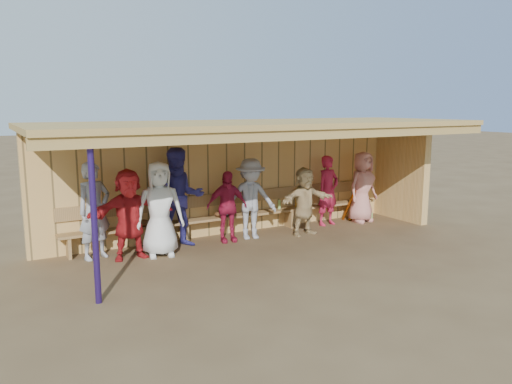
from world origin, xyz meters
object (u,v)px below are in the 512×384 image
(player_d, at_px, (227,207))
(player_h, at_px, (362,187))
(player_a, at_px, (94,211))
(player_extra, at_px, (129,214))
(bench, at_px, (239,210))
(player_e, at_px, (251,199))
(player_b, at_px, (160,209))
(player_c, at_px, (180,198))
(player_f, at_px, (304,201))
(player_g, at_px, (328,191))

(player_d, bearing_deg, player_h, 7.32)
(player_a, bearing_deg, player_h, -22.04)
(player_extra, height_order, bench, player_extra)
(player_a, xyz_separation_m, player_extra, (0.55, -0.33, -0.06))
(player_d, relative_size, player_e, 0.87)
(player_b, relative_size, player_e, 1.05)
(player_h, distance_m, player_extra, 5.75)
(player_c, xyz_separation_m, player_d, (0.98, -0.11, -0.26))
(player_b, relative_size, player_c, 0.90)
(player_f, bearing_deg, player_extra, 172.36)
(player_d, height_order, bench, player_d)
(player_b, bearing_deg, player_c, 46.03)
(player_a, height_order, player_extra, player_a)
(player_c, bearing_deg, player_a, -171.65)
(player_g, relative_size, bench, 0.22)
(player_b, bearing_deg, player_g, 16.78)
(player_extra, bearing_deg, player_d, 6.15)
(player_f, bearing_deg, player_d, 164.04)
(player_c, distance_m, player_e, 1.54)
(player_e, xyz_separation_m, player_extra, (-2.63, -0.15, -0.02))
(player_e, relative_size, player_h, 1.00)
(player_f, xyz_separation_m, player_h, (1.94, 0.33, 0.11))
(player_d, xyz_separation_m, player_g, (2.74, 0.15, 0.08))
(player_a, bearing_deg, player_d, -24.03)
(player_h, bearing_deg, player_d, 172.16)
(player_h, relative_size, bench, 0.23)
(player_extra, bearing_deg, player_g, 5.27)
(bench, bearing_deg, player_h, -8.15)
(player_b, bearing_deg, player_extra, -179.29)
(player_a, relative_size, player_e, 1.05)
(player_a, xyz_separation_m, player_f, (4.36, -0.47, -0.15))
(player_a, height_order, player_f, player_a)
(player_f, xyz_separation_m, bench, (-1.21, 0.78, -0.22))
(player_b, xyz_separation_m, bench, (2.05, 0.73, -0.37))
(player_f, relative_size, player_g, 0.91)
(player_b, bearing_deg, player_e, 17.87)
(player_c, xyz_separation_m, player_h, (4.65, -0.10, -0.14))
(player_e, bearing_deg, player_a, -171.15)
(player_a, bearing_deg, player_c, -22.16)
(player_d, height_order, player_e, player_e)
(player_d, xyz_separation_m, player_h, (3.67, 0.01, 0.12))
(player_c, bearing_deg, player_e, 4.68)
(player_b, height_order, player_d, player_b)
(player_g, distance_m, player_extra, 4.83)
(player_e, height_order, player_h, player_h)
(player_a, distance_m, player_e, 3.19)
(player_d, xyz_separation_m, bench, (0.52, 0.46, -0.21))
(player_a, relative_size, player_extra, 1.07)
(player_e, xyz_separation_m, player_g, (2.19, 0.18, -0.03))
(player_c, height_order, player_h, player_c)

